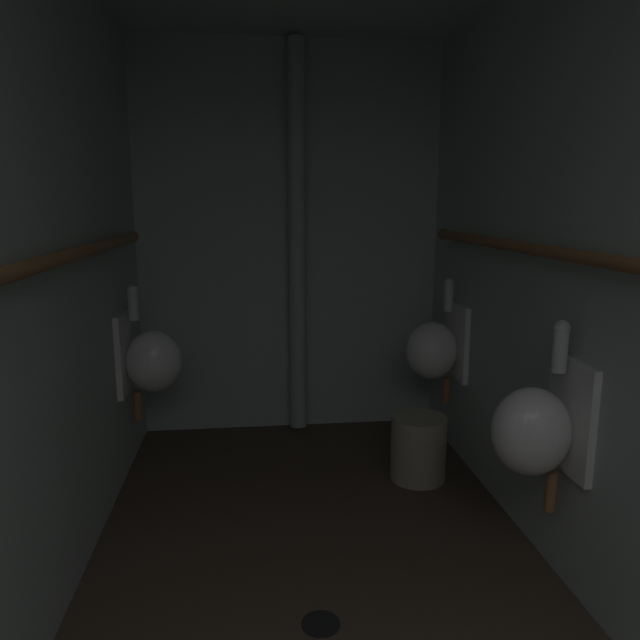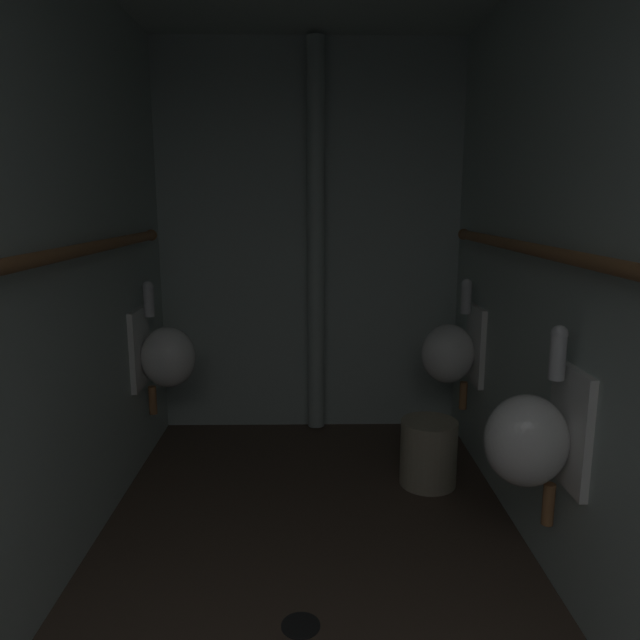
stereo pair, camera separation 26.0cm
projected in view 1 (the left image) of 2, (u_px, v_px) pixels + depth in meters
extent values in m
cube|color=#47382D|center=(325.00, 609.00, 2.25)|extent=(2.03, 3.73, 0.08)
cube|color=#ACBCB5|center=(20.00, 283.00, 1.89)|extent=(0.06, 3.73, 2.45)
cube|color=#ACBCB5|center=(599.00, 274.00, 2.11)|extent=(0.06, 3.73, 2.45)
cube|color=#ACBCB5|center=(290.00, 242.00, 3.79)|extent=(2.03, 0.06, 2.45)
ellipsoid|color=white|center=(154.00, 361.00, 3.21)|extent=(0.30, 0.26, 0.34)
cube|color=white|center=(124.00, 353.00, 3.18)|extent=(0.03, 0.30, 0.44)
cylinder|color=silver|center=(133.00, 305.00, 3.14)|extent=(0.06, 0.06, 0.16)
sphere|color=silver|center=(132.00, 289.00, 3.12)|extent=(0.06, 0.06, 0.06)
cylinder|color=#936038|center=(138.00, 406.00, 3.25)|extent=(0.04, 0.04, 0.16)
ellipsoid|color=white|center=(531.00, 431.00, 2.23)|extent=(0.30, 0.26, 0.34)
cube|color=white|center=(571.00, 417.00, 2.24)|extent=(0.03, 0.30, 0.44)
cylinder|color=silver|center=(560.00, 351.00, 2.18)|extent=(0.06, 0.06, 0.16)
sphere|color=silver|center=(562.00, 328.00, 2.16)|extent=(0.06, 0.06, 0.06)
cylinder|color=#936038|center=(551.00, 491.00, 2.29)|extent=(0.04, 0.04, 0.16)
ellipsoid|color=white|center=(431.00, 350.00, 3.44)|extent=(0.30, 0.26, 0.34)
cube|color=white|center=(458.00, 341.00, 3.45)|extent=(0.03, 0.30, 0.44)
cylinder|color=silver|center=(449.00, 297.00, 3.39)|extent=(0.06, 0.06, 0.16)
sphere|color=silver|center=(449.00, 283.00, 3.38)|extent=(0.06, 0.06, 0.06)
cylinder|color=#936038|center=(446.00, 391.00, 3.50)|extent=(0.04, 0.04, 0.16)
cylinder|color=#936038|center=(48.00, 262.00, 1.89)|extent=(0.05, 2.82, 0.05)
sphere|color=#936038|center=(133.00, 237.00, 3.26)|extent=(0.06, 0.06, 0.06)
cylinder|color=#936038|center=(577.00, 256.00, 2.09)|extent=(0.05, 2.94, 0.05)
sphere|color=#936038|center=(443.00, 234.00, 3.52)|extent=(0.06, 0.06, 0.06)
cylinder|color=#ACBCB5|center=(297.00, 244.00, 3.69)|extent=(0.11, 0.11, 2.40)
cylinder|color=black|center=(321.00, 623.00, 2.11)|extent=(0.14, 0.14, 0.01)
cylinder|color=#9E937A|center=(418.00, 448.00, 3.20)|extent=(0.30, 0.30, 0.35)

